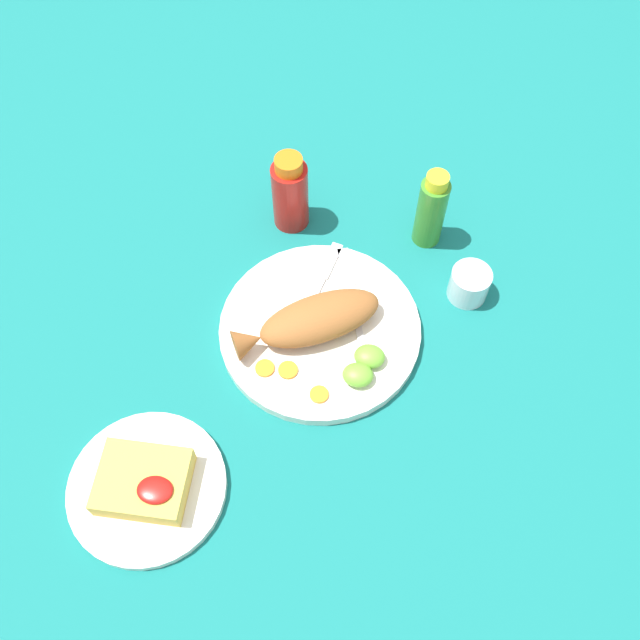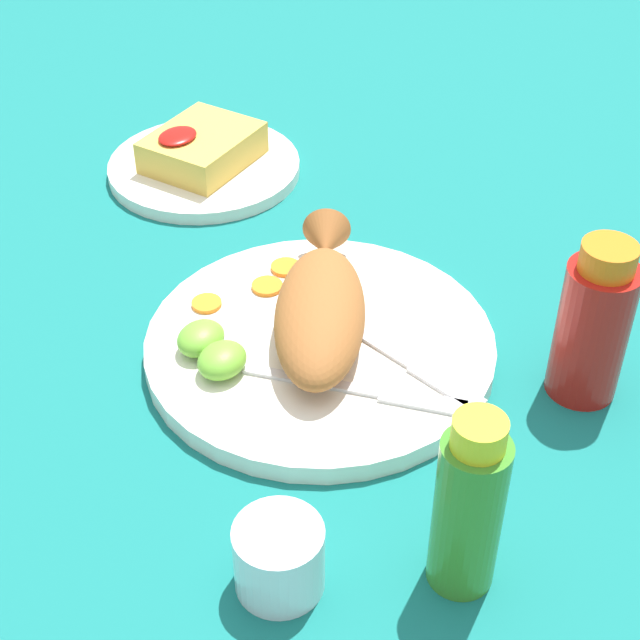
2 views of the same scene
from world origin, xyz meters
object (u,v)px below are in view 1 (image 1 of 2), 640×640
hot_sauce_bottle_green (431,210)px  main_plate (320,330)px  salt_cup (469,285)px  hot_sauce_bottle_red (290,193)px  fork_far (351,290)px  side_plate_fries (147,488)px  fork_near (321,283)px  fried_fish (313,321)px

hot_sauce_bottle_green → main_plate: bearing=-126.3°
salt_cup → hot_sauce_bottle_red: bearing=159.8°
hot_sauce_bottle_green → salt_cup: 0.13m
fork_far → side_plate_fries: fork_far is taller
main_plate → hot_sauce_bottle_red: bearing=110.0°
fork_near → fried_fish: bearing=-166.8°
fork_near → salt_cup: 0.23m
fork_far → salt_cup: 0.18m
hot_sauce_bottle_red → salt_cup: size_ratio=2.34×
fork_far → salt_cup: bearing=-96.2°
hot_sauce_bottle_red → side_plate_fries: hot_sauce_bottle_red is taller
hot_sauce_bottle_green → side_plate_fries: hot_sauce_bottle_green is taller
hot_sauce_bottle_red → side_plate_fries: 0.50m
fork_far → fried_fish: bearing=130.8°
fried_fish → side_plate_fries: 0.33m
main_plate → hot_sauce_bottle_red: size_ratio=2.10×
fried_fish → hot_sauce_bottle_green: hot_sauce_bottle_green is taller
main_plate → side_plate_fries: 0.33m
fork_near → main_plate: bearing=-159.2°
main_plate → hot_sauce_bottle_green: bearing=53.7°
main_plate → fork_far: size_ratio=1.66×
fork_near → fork_far: 0.05m
fork_near → hot_sauce_bottle_red: bearing=40.6°
fork_near → salt_cup: size_ratio=2.96×
fork_near → hot_sauce_bottle_green: hot_sauce_bottle_green is taller
fork_far → hot_sauce_bottle_red: (-0.11, 0.14, 0.05)m
fork_near → fork_far: (0.05, -0.01, 0.00)m
hot_sauce_bottle_red → hot_sauce_bottle_green: hot_sauce_bottle_green is taller
fork_far → hot_sauce_bottle_green: (0.11, 0.13, 0.05)m
main_plate → fork_far: (0.04, 0.07, 0.01)m
hot_sauce_bottle_red → fork_far: bearing=-50.5°
main_plate → fork_far: fork_far is taller
main_plate → side_plate_fries: (-0.20, -0.27, -0.00)m
hot_sauce_bottle_red → side_plate_fries: size_ratio=0.68×
fork_far → salt_cup: salt_cup is taller
salt_cup → side_plate_fries: bearing=-138.2°
fried_fish → fork_far: size_ratio=1.24×
main_plate → hot_sauce_bottle_red: (-0.08, 0.21, 0.06)m
fork_far → hot_sauce_bottle_red: bearing=23.5°
hot_sauce_bottle_red → fork_near: bearing=-63.2°
fried_fish → salt_cup: size_ratio=3.65×
hot_sauce_bottle_green → side_plate_fries: size_ratio=0.69×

